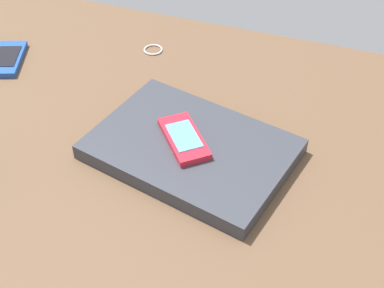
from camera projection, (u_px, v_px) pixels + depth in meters
desk_surface at (184, 160)px, 86.41cm from camera, size 120.00×80.00×3.00cm
laptop_closed at (192, 147)px, 84.52cm from camera, size 34.10×27.25×2.58cm
cell_phone_on_laptop at (182, 137)px, 83.53cm from camera, size 10.87×11.50×1.24cm
cell_phone_on_desk at (8, 59)px, 104.13cm from camera, size 9.10×12.57×1.27cm
key_ring at (153, 50)px, 107.29cm from camera, size 3.81×3.81×0.36cm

